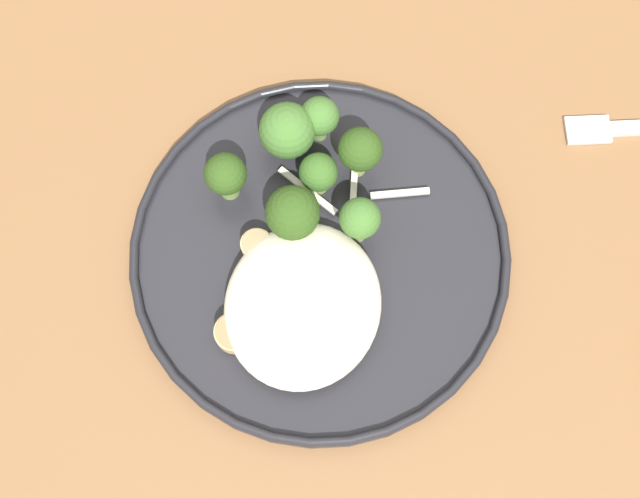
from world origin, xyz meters
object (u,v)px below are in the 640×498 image
at_px(seared_scallop_center_golden, 302,280).
at_px(broccoli_floret_center_pile, 226,175).
at_px(seared_scallop_front_small, 234,333).
at_px(broccoli_floret_split_head, 319,117).
at_px(dinner_plate, 320,254).
at_px(seared_scallop_right_edge, 351,302).
at_px(seared_scallop_half_hidden, 288,339).
at_px(broccoli_floret_rear_charred, 292,213).
at_px(seared_scallop_rear_pale, 304,307).
at_px(seared_scallop_left_edge, 257,246).
at_px(broccoli_floret_left_leaning, 360,219).
at_px(broccoli_floret_right_tilted, 355,149).
at_px(seared_scallop_large_seared, 324,325).
at_px(broccoli_floret_front_edge, 318,173).
at_px(broccoli_floret_beside_noodles, 287,131).

xyz_separation_m(seared_scallop_center_golden, broccoli_floret_center_pile, (-0.06, -0.07, 0.02)).
bearing_deg(seared_scallop_front_small, broccoli_floret_split_head, 173.28).
bearing_deg(dinner_plate, seared_scallop_right_edge, 42.67).
xyz_separation_m(seared_scallop_half_hidden, broccoli_floret_split_head, (-0.17, -0.02, 0.02)).
relative_size(seared_scallop_half_hidden, broccoli_floret_rear_charred, 0.64).
distance_m(dinner_plate, seared_scallop_rear_pale, 0.05).
distance_m(dinner_plate, broccoli_floret_center_pile, 0.09).
relative_size(seared_scallop_left_edge, broccoli_floret_left_leaning, 0.44).
relative_size(broccoli_floret_right_tilted, broccoli_floret_left_leaning, 1.03).
height_order(seared_scallop_front_small, broccoli_floret_split_head, broccoli_floret_split_head).
bearing_deg(broccoli_floret_split_head, seared_scallop_right_edge, 23.30).
bearing_deg(seared_scallop_large_seared, broccoli_floret_split_head, -164.77).
xyz_separation_m(seared_scallop_large_seared, seared_scallop_front_small, (0.02, -0.06, -0.00)).
bearing_deg(seared_scallop_left_edge, broccoli_floret_center_pile, -141.01).
bearing_deg(broccoli_floret_split_head, dinner_plate, 14.26).
xyz_separation_m(dinner_plate, broccoli_floret_front_edge, (-0.05, -0.01, 0.03)).
xyz_separation_m(seared_scallop_center_golden, seared_scallop_left_edge, (-0.02, -0.04, 0.00)).
xyz_separation_m(broccoli_floret_right_tilted, broccoli_floret_split_head, (-0.02, -0.03, -0.01)).
bearing_deg(seared_scallop_right_edge, seared_scallop_rear_pale, -70.23).
bearing_deg(broccoli_floret_left_leaning, broccoli_floret_beside_noodles, -129.51).
distance_m(broccoli_floret_center_pile, broccoli_floret_split_head, 0.08).
bearing_deg(seared_scallop_front_small, seared_scallop_right_edge, 119.31).
bearing_deg(seared_scallop_right_edge, broccoli_floret_front_edge, -152.14).
bearing_deg(seared_scallop_rear_pale, seared_scallop_front_small, -54.68).
bearing_deg(broccoli_floret_left_leaning, seared_scallop_rear_pale, -20.54).
bearing_deg(broccoli_floret_beside_noodles, broccoli_floret_left_leaning, 50.49).
xyz_separation_m(seared_scallop_large_seared, seared_scallop_center_golden, (-0.03, -0.02, -0.00)).
height_order(seared_scallop_front_small, broccoli_floret_left_leaning, broccoli_floret_left_leaning).
bearing_deg(dinner_plate, broccoli_floret_split_head, -165.74).
relative_size(seared_scallop_left_edge, broccoli_floret_split_head, 0.50).
height_order(seared_scallop_large_seared, seared_scallop_right_edge, seared_scallop_right_edge).
distance_m(dinner_plate, seared_scallop_right_edge, 0.05).
distance_m(dinner_plate, seared_scallop_center_golden, 0.03).
bearing_deg(seared_scallop_front_small, seared_scallop_large_seared, 109.16).
bearing_deg(broccoli_floret_center_pile, broccoli_floret_left_leaning, 83.79).
relative_size(seared_scallop_half_hidden, broccoli_floret_right_tilted, 0.62).
distance_m(seared_scallop_large_seared, broccoli_floret_left_leaning, 0.08).
height_order(dinner_plate, seared_scallop_left_edge, seared_scallop_left_edge).
relative_size(seared_scallop_large_seared, broccoli_floret_left_leaning, 0.60).
bearing_deg(seared_scallop_center_golden, seared_scallop_rear_pale, 18.03).
relative_size(seared_scallop_rear_pale, broccoli_floret_front_edge, 0.81).
height_order(seared_scallop_front_small, broccoli_floret_right_tilted, broccoli_floret_right_tilted).
distance_m(broccoli_floret_right_tilted, broccoli_floret_center_pile, 0.10).
height_order(seared_scallop_front_small, broccoli_floret_front_edge, broccoli_floret_front_edge).
height_order(seared_scallop_center_golden, broccoli_floret_rear_charred, broccoli_floret_rear_charred).
xyz_separation_m(dinner_plate, broccoli_floret_beside_noodles, (-0.08, -0.05, 0.03)).
distance_m(broccoli_floret_right_tilted, broccoli_floret_left_leaning, 0.06).
distance_m(seared_scallop_center_golden, broccoli_floret_rear_charred, 0.05).
xyz_separation_m(broccoli_floret_beside_noodles, broccoli_floret_rear_charred, (0.06, 0.02, 0.00)).
height_order(seared_scallop_front_small, broccoli_floret_beside_noodles, broccoli_floret_beside_noodles).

